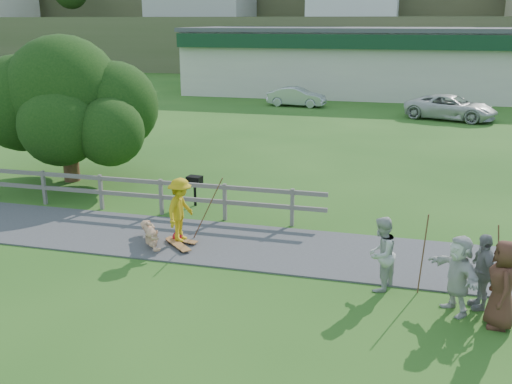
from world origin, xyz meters
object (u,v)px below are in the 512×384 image
skater_rider (181,213)px  spectator_d (458,275)px  spectator_a (381,254)px  car_silver (297,97)px  spectator_c (503,284)px  bbq (195,191)px  spectator_b (482,271)px  car_white (451,107)px  tree (67,125)px  skater_fallen (151,234)px

skater_rider → spectator_d: skater_rider is taller
spectator_a → car_silver: spectator_a is taller
spectator_c → bbq: 9.91m
spectator_a → spectator_d: spectator_a is taller
spectator_a → spectator_c: (2.29, -1.02, 0.05)m
spectator_b → spectator_c: (0.28, -0.70, 0.07)m
car_white → spectator_d: bearing=-164.6°
spectator_a → spectator_c: size_ratio=0.95×
spectator_b → car_white: size_ratio=0.31×
spectator_d → skater_rider: bearing=-137.3°
spectator_b → tree: bearing=-130.3°
skater_rider → spectator_b: (7.16, -1.72, -0.04)m
spectator_a → bbq: spectator_a is taller
car_silver → bbq: bearing=-173.0°
spectator_d → spectator_b: bearing=93.6°
spectator_a → spectator_b: 2.04m
skater_rider → car_silver: (-1.71, 25.44, -0.19)m
spectator_b → spectator_d: spectator_d is taller
skater_fallen → spectator_b: bearing=-43.2°
spectator_b → spectator_d: bearing=-70.5°
tree → car_silver: bearing=77.8°
skater_rider → skater_fallen: (-0.75, -0.25, -0.54)m
skater_fallen → spectator_d: size_ratio=1.00×
skater_rider → tree: size_ratio=0.26×
skater_rider → spectator_a: (5.15, -1.39, -0.02)m
spectator_b → spectator_a: bearing=-113.6°
bbq → spectator_a: bearing=-30.5°
spectator_c → spectator_d: 0.85m
car_silver → spectator_d: bearing=-158.4°
spectator_a → spectator_c: spectator_c is taller
spectator_c → car_white: size_ratio=0.34×
spectator_a → bbq: bearing=-106.0°
skater_rider → spectator_d: size_ratio=1.03×
car_white → bbq: 21.15m
car_silver → skater_fallen: bearing=-173.2°
skater_rider → car_silver: size_ratio=0.43×
skater_fallen → car_silver: (-0.96, 25.68, 0.35)m
car_white → bbq: size_ratio=5.37×
car_white → spectator_c: bearing=-162.8°
car_silver → tree: 21.18m
spectator_b → car_silver: bearing=-176.3°
spectator_a → spectator_b: (2.01, -0.33, -0.03)m
spectator_b → car_silver: 28.57m
spectator_a → bbq: size_ratio=1.71×
spectator_a → car_white: (2.95, 23.71, -0.11)m
spectator_b → car_silver: spectator_b is taller
skater_rider → car_silver: skater_rider is taller
skater_rider → spectator_c: size_ratio=0.96×
spectator_c → tree: 15.43m
spectator_d → car_silver: size_ratio=0.42×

